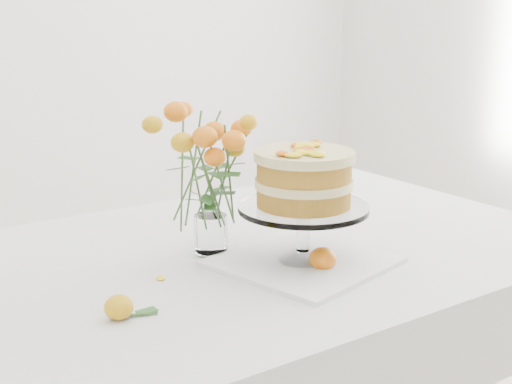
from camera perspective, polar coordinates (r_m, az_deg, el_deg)
table at (r=1.61m, az=-0.03°, el=-7.18°), size 1.43×0.93×0.76m
napkin at (r=1.48m, az=3.74°, el=-5.58°), size 0.38×0.38×0.01m
cake_stand at (r=1.44m, az=3.85°, el=0.62°), size 0.27×0.27×0.24m
rose_vase at (r=1.48m, az=-3.73°, el=2.52°), size 0.27×0.27×0.35m
loose_rose_near at (r=1.25m, az=-10.90°, el=-9.05°), size 0.09×0.05×0.04m
loose_rose_far at (r=1.45m, az=5.37°, el=-5.37°), size 0.10×0.06×0.05m
stray_petal_a at (r=1.44m, az=-1.71°, el=-6.34°), size 0.03×0.02×0.00m
stray_petal_b at (r=1.46m, az=2.45°, el=-6.00°), size 0.03×0.02×0.00m
stray_petal_c at (r=1.46m, az=4.67°, el=-6.13°), size 0.03×0.02×0.00m
stray_petal_d at (r=1.42m, az=-7.62°, el=-6.85°), size 0.03×0.02×0.00m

